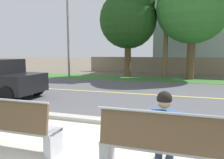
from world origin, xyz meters
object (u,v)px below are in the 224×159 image
shade_tree_far_left (130,15)px  bench_left (12,127)px  shade_tree_left (196,1)px  seated_person_blue (164,127)px  streetlamp (69,17)px  bench_right (159,146)px

shade_tree_far_left → bench_left: bearing=-86.4°
shade_tree_left → shade_tree_far_left: bearing=176.2°
bench_left → seated_person_blue: 2.72m
bench_left → seated_person_blue: (2.70, 0.17, 0.22)m
shade_tree_far_left → shade_tree_left: bearing=-3.8°
bench_left → streetlamp: bearing=113.9°
bench_left → shade_tree_far_left: shade_tree_far_left is taller
seated_person_blue → streetlamp: bearing=124.4°
seated_person_blue → shade_tree_left: size_ratio=0.16×
streetlamp → shade_tree_far_left: (4.33, 1.06, 0.08)m
bench_left → shade_tree_left: shade_tree_left is taller
seated_person_blue → streetlamp: streetlamp is taller
bench_left → shade_tree_left: bearing=73.6°
bench_right → shade_tree_far_left: bearing=105.3°
seated_person_blue → shade_tree_far_left: 13.48m
bench_right → shade_tree_far_left: size_ratio=0.26×
seated_person_blue → streetlamp: (-7.82, 11.40, 3.71)m
bench_right → streetlamp: (-7.77, 11.57, 3.93)m
bench_right → streetlamp: streetlamp is taller
bench_right → shade_tree_left: size_ratio=0.23×
shade_tree_left → seated_person_blue: bearing=-94.4°
shade_tree_left → streetlamp: bearing=-175.0°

